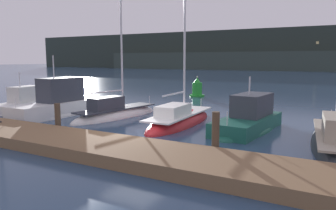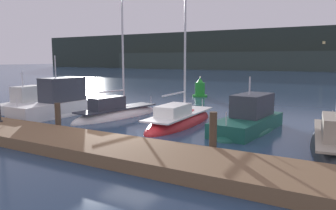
# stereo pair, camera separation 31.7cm
# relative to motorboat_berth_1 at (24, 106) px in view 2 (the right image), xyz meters

# --- Properties ---
(ground_plane) EXTENTS (400.00, 400.00, 0.00)m
(ground_plane) POSITION_rel_motorboat_berth_1_xyz_m (11.89, -3.19, -0.28)
(ground_plane) COLOR navy
(dock) EXTENTS (33.72, 2.80, 0.45)m
(dock) POSITION_rel_motorboat_berth_1_xyz_m (11.89, -5.51, -0.06)
(dock) COLOR brown
(dock) RESTS_ON ground
(mooring_pile_1) EXTENTS (0.28, 0.28, 1.47)m
(mooring_pile_1) POSITION_rel_motorboat_berth_1_xyz_m (7.83, -3.86, 0.45)
(mooring_pile_1) COLOR #4C3D2D
(mooring_pile_1) RESTS_ON ground
(mooring_pile_2) EXTENTS (0.28, 0.28, 1.68)m
(mooring_pile_2) POSITION_rel_motorboat_berth_1_xyz_m (15.95, -3.86, 0.56)
(mooring_pile_2) COLOR #4C3D2D
(mooring_pile_2) RESTS_ON ground
(motorboat_berth_1) EXTENTS (2.40, 5.13, 3.24)m
(motorboat_berth_1) POSITION_rel_motorboat_berth_1_xyz_m (0.00, 0.00, 0.00)
(motorboat_berth_1) COLOR white
(motorboat_berth_1) RESTS_ON ground
(motorboat_berth_2) EXTENTS (2.04, 6.41, 4.40)m
(motorboat_berth_2) POSITION_rel_motorboat_berth_1_xyz_m (3.92, -0.46, 0.18)
(motorboat_berth_2) COLOR white
(motorboat_berth_2) RESTS_ON ground
(sailboat_berth_3) EXTENTS (2.65, 6.98, 9.83)m
(sailboat_berth_3) POSITION_rel_motorboat_berth_1_xyz_m (7.57, 0.98, -0.13)
(sailboat_berth_3) COLOR white
(sailboat_berth_3) RESTS_ON ground
(sailboat_berth_4) EXTENTS (2.23, 7.24, 11.47)m
(sailboat_berth_4) POSITION_rel_motorboat_berth_1_xyz_m (12.00, 1.02, -0.16)
(sailboat_berth_4) COLOR red
(sailboat_berth_4) RESTS_ON ground
(motorboat_berth_5) EXTENTS (2.65, 6.07, 3.22)m
(motorboat_berth_5) POSITION_rel_motorboat_berth_1_xyz_m (15.80, 1.22, 0.05)
(motorboat_berth_5) COLOR #195647
(motorboat_berth_5) RESTS_ON ground
(sailboat_berth_6) EXTENTS (2.71, 7.62, 9.96)m
(sailboat_berth_6) POSITION_rel_motorboat_berth_1_xyz_m (19.84, -0.31, -0.14)
(sailboat_berth_6) COLOR #2D3338
(sailboat_berth_6) RESTS_ON ground
(channel_buoy) EXTENTS (1.43, 1.43, 1.98)m
(channel_buoy) POSITION_rel_motorboat_berth_1_xyz_m (7.32, 14.03, 0.45)
(channel_buoy) COLOR green
(channel_buoy) RESTS_ON ground
(hillside_backdrop) EXTENTS (240.00, 23.00, 13.70)m
(hillside_backdrop) POSITION_rel_motorboat_berth_1_xyz_m (11.66, 102.67, 6.03)
(hillside_backdrop) COLOR #28332D
(hillside_backdrop) RESTS_ON ground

